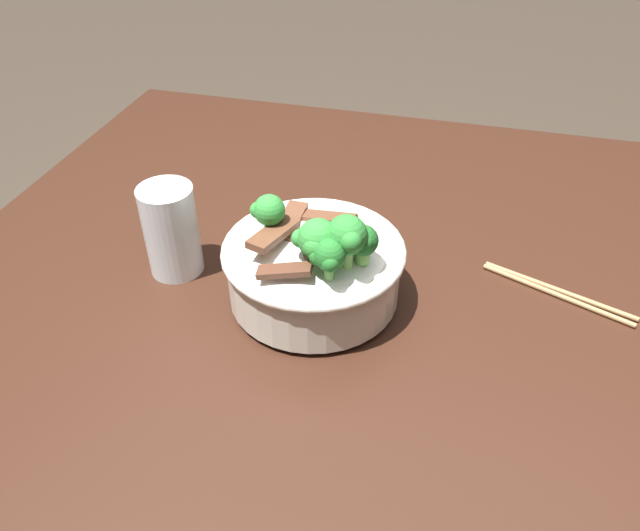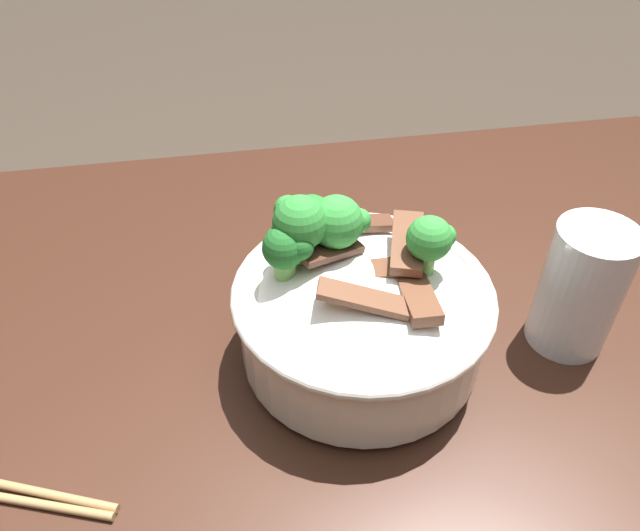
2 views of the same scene
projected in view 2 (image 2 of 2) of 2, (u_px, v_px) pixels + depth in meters
name	position (u px, v px, depth m)	size (l,w,h in m)	color
dining_table	(359.00, 504.00, 0.58)	(1.11, 0.99, 0.80)	#381E14
rice_bowl	(360.00, 305.00, 0.54)	(0.23, 0.23, 0.16)	silver
drinking_glass	(578.00, 295.00, 0.56)	(0.07, 0.07, 0.13)	white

